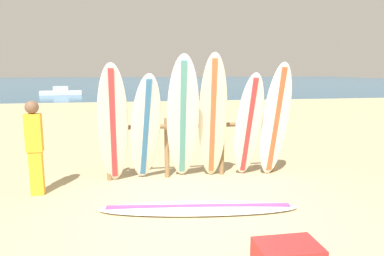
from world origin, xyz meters
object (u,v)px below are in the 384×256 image
Objects in this scene: surfboard_leaning_right at (276,121)px; surfboard_leaning_center at (213,118)px; surfboard_leaning_center_left at (183,121)px; surfboard_leaning_center_right at (248,127)px; surfboard_rack at (195,139)px; beachgoer_standing at (35,144)px; surfboard_leaning_far_left at (113,125)px; small_boat_offshore at (61,92)px; surfboard_lying_on_sand at (198,208)px; surfboard_leaning_left at (146,129)px.

surfboard_leaning_center is at bearing 179.11° from surfboard_leaning_right.
surfboard_leaning_center_right is (1.19, 0.02, -0.14)m from surfboard_leaning_center_left.
beachgoer_standing reaches higher than surfboard_rack.
surfboard_leaning_far_left is 1.25m from beachgoer_standing.
small_boat_offshore is at bearing 109.19° from surfboard_leaning_right.
surfboard_rack is 1.12× the size of surfboard_lying_on_sand.
surfboard_leaning_center reaches higher than surfboard_leaning_center_right.
surfboard_lying_on_sand is (0.04, -1.21, -1.08)m from surfboard_leaning_center_left.
surfboard_rack is 1.43× the size of surfboard_leaning_center.
beachgoer_standing is at bearing -176.71° from surfboard_leaning_center_left.
surfboard_leaning_center_left is at bearing -178.91° from surfboard_leaning_center_right.
surfboard_leaning_center is 1.50× the size of beachgoer_standing.
surfboard_leaning_center_right is 1.29× the size of beachgoer_standing.
surfboard_rack is 2.72m from beachgoer_standing.
surfboard_leaning_far_left is 1.08× the size of surfboard_leaning_center_right.
surfboard_lying_on_sand is 1.91× the size of beachgoer_standing.
surfboard_lying_on_sand is at bearing -75.38° from small_boat_offshore.
surfboard_leaning_left reaches higher than surfboard_lying_on_sand.
surfboard_leaning_center reaches higher than surfboard_leaning_left.
surfboard_leaning_right is at bearing -0.96° from surfboard_leaning_far_left.
surfboard_leaning_far_left is 0.99× the size of surfboard_leaning_right.
surfboard_leaning_right is (1.17, -0.02, -0.08)m from surfboard_leaning_center.
surfboard_leaning_far_left is at bearing -77.42° from small_boat_offshore.
surfboard_leaning_left is 23.79m from small_boat_offshore.
surfboard_leaning_right is (2.90, -0.05, 0.01)m from surfboard_leaning_far_left.
surfboard_lying_on_sand is (1.22, -1.33, -1.02)m from surfboard_leaning_far_left.
surfboard_leaning_far_left reaches higher than surfboard_leaning_center_right.
surfboard_leaning_far_left is at bearing 178.03° from surfboard_leaning_left.
surfboard_leaning_center_right reaches higher than beachgoer_standing.
surfboard_leaning_right is at bearing 2.89° from beachgoer_standing.
surfboard_leaning_center_left is 24.06m from small_boat_offshore.
surfboard_lying_on_sand is at bearing -62.90° from surfboard_leaning_left.
small_boat_offshore is (-5.15, 23.07, -0.80)m from surfboard_leaning_far_left.
surfboard_leaning_far_left is 2.37m from surfboard_leaning_center_right.
small_boat_offshore is at bearing 99.61° from beachgoer_standing.
surfboard_leaning_right is 0.73× the size of surfboard_lying_on_sand.
surfboard_leaning_right is 4.11m from beachgoer_standing.
surfboard_leaning_center_right is at bearing -23.78° from surfboard_rack.
surfboard_leaning_right is at bearing -13.68° from surfboard_rack.
beachgoer_standing is at bearing -172.25° from surfboard_leaning_left.
surfboard_leaning_center_right is at bearing -2.34° from surfboard_leaning_far_left.
surfboard_leaning_center_left reaches higher than surfboard_leaning_right.
surfboard_leaning_center_left is 1.05× the size of surfboard_leaning_right.
surfboard_leaning_left is 1.82m from surfboard_leaning_center_right.
surfboard_leaning_left is at bearing 177.55° from surfboard_leaning_center_right.
beachgoer_standing is at bearing -167.96° from surfboard_leaning_far_left.
surfboard_leaning_center_left reaches higher than surfboard_leaning_left.
surfboard_leaning_far_left reaches higher than small_boat_offshore.
surfboard_leaning_center_right is at bearing -72.03° from small_boat_offshore.
surfboard_leaning_center is 2.95m from beachgoer_standing.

